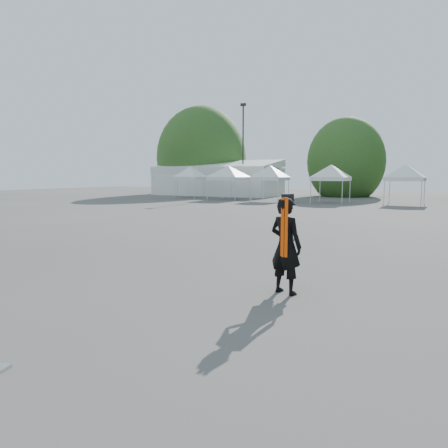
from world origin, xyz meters
The scene contains 12 objects.
ground centered at (0.00, 0.00, 0.00)m, with size 120.00×120.00×0.00m, color #474442.
marquee centered at (-22.00, 35.00, 1.97)m, with size 15.00×6.25×4.23m.
light_pole_west centered at (-18.00, 34.00, 5.77)m, with size 0.60×0.25×10.30m.
tree_far_w centered at (-26.00, 38.00, 4.54)m, with size 4.80×4.80×7.30m.
tree_mid_w centered at (-8.00, 40.00, 3.93)m, with size 4.16×4.16×6.33m.
tent_a centered at (-21.61, 28.83, 3.06)m, with size 3.77×3.77×3.88m.
tent_b centered at (-16.55, 27.95, 3.06)m, with size 4.62×4.62×3.88m.
tent_c centered at (-12.00, 27.72, 3.06)m, with size 4.06×4.06×3.88m.
tent_d centered at (-6.24, 27.61, 3.06)m, with size 4.11×4.11×3.88m.
tent_e centered at (-0.37, 28.76, 3.06)m, with size 4.22×4.22×3.88m.
man centered at (0.96, -1.77, 1.01)m, with size 0.83×0.66×2.01m.
crate_west centered at (-9.53, 25.88, 0.39)m, with size 1.01×0.78×0.78m, color black.
Camera 1 is at (4.17, -10.15, 2.46)m, focal length 35.00 mm.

